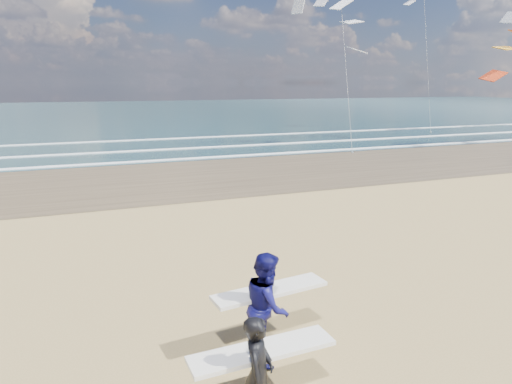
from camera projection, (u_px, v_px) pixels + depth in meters
name	position (u px, v px, depth m)	size (l,w,h in m)	color
wet_sand_strip	(436.00, 157.00, 30.34)	(220.00, 12.00, 0.01)	#4E3D29
ocean	(215.00, 111.00, 79.43)	(220.00, 100.00, 0.02)	#1B383B
foam_breakers	(353.00, 139.00, 39.52)	(220.00, 11.70, 0.05)	white
surfer_near	(259.00, 371.00, 6.36)	(2.22, 1.04, 1.73)	black
surfer_far	(267.00, 305.00, 8.00)	(2.25, 1.32, 1.97)	#0E0E4F
kite_1	(345.00, 53.00, 33.04)	(6.89, 4.86, 11.74)	slate
kite_5	(427.00, 50.00, 45.57)	(4.75, 4.62, 15.37)	slate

